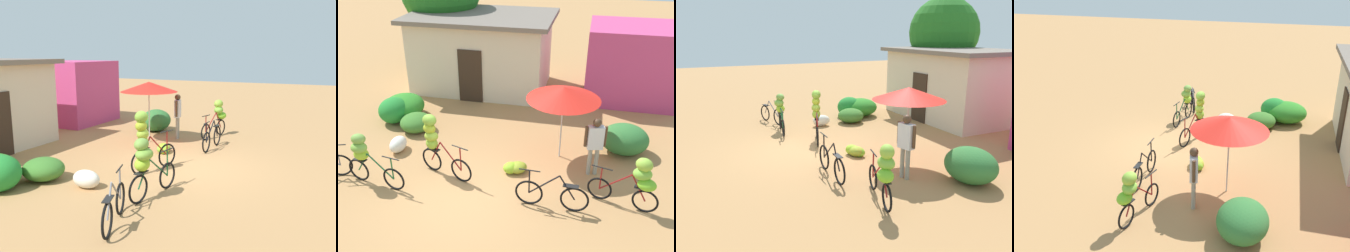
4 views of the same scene
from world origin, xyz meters
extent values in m
plane|color=#B07E4D|center=(0.00, 0.00, 0.00)|extent=(60.00, 60.00, 0.00)
cube|color=beige|center=(-1.50, 7.13, 1.39)|extent=(5.12, 3.28, 2.78)
cube|color=#72665B|center=(-1.50, 7.13, 2.86)|extent=(5.62, 3.78, 0.16)
cube|color=#332319|center=(-1.50, 5.46, 1.00)|extent=(0.90, 0.06, 2.00)
cylinder|color=brown|center=(-3.58, 8.28, 1.31)|extent=(0.38, 0.38, 2.62)
sphere|color=#246D1F|center=(-3.58, 8.28, 3.61)|extent=(3.28, 3.28, 3.28)
ellipsoid|color=#23832F|center=(-3.51, 3.24, 0.43)|extent=(1.01, 1.06, 0.86)
ellipsoid|color=#2F8527|center=(-3.38, 3.71, 0.39)|extent=(1.39, 1.51, 0.78)
ellipsoid|color=#3B7429|center=(-2.51, 2.83, 0.29)|extent=(1.04, 1.06, 0.58)
ellipsoid|color=#327234|center=(3.99, 2.95, 0.44)|extent=(1.38, 1.17, 0.89)
cylinder|color=beige|center=(2.18, 2.30, 1.04)|extent=(0.04, 0.04, 2.09)
cone|color=red|center=(2.18, 2.30, 1.99)|extent=(2.02, 2.02, 0.35)
torus|color=black|center=(-3.38, 0.01, 0.32)|extent=(0.63, 0.26, 0.65)
torus|color=black|center=(-4.31, -0.31, 0.32)|extent=(0.63, 0.26, 0.65)
cylinder|color=slate|center=(-4.15, -0.25, 0.61)|extent=(0.37, 0.16, 0.58)
cylinder|color=slate|center=(-3.68, -0.09, 0.61)|extent=(0.64, 0.25, 0.59)
cylinder|color=black|center=(-3.38, 0.01, 0.94)|extent=(0.48, 0.19, 0.03)
cylinder|color=slate|center=(-3.38, 0.01, 0.63)|extent=(0.04, 0.04, 0.62)
cube|color=black|center=(-4.22, -0.28, 0.68)|extent=(0.39, 0.25, 0.02)
torus|color=black|center=(-1.71, -0.23, 0.32)|extent=(0.63, 0.15, 0.63)
torus|color=black|center=(-2.79, -0.06, 0.32)|extent=(0.63, 0.15, 0.63)
cylinder|color=#19592D|center=(-2.60, -0.09, 0.61)|extent=(0.41, 0.10, 0.60)
cylinder|color=#19592D|center=(-2.06, -0.17, 0.61)|extent=(0.73, 0.15, 0.61)
cylinder|color=black|center=(-1.71, -0.23, 0.94)|extent=(0.50, 0.11, 0.03)
cylinder|color=#19592D|center=(-1.71, -0.23, 0.63)|extent=(0.04, 0.04, 0.62)
cube|color=black|center=(-2.68, -0.08, 0.66)|extent=(0.38, 0.19, 0.02)
ellipsoid|color=#93C12A|center=(-2.62, -0.07, 0.83)|extent=(0.40, 0.32, 0.31)
ellipsoid|color=#75A83B|center=(-2.61, -0.12, 1.05)|extent=(0.49, 0.42, 0.27)
ellipsoid|color=#74A141|center=(-2.62, -0.06, 1.26)|extent=(0.37, 0.30, 0.26)
torus|color=black|center=(-0.17, 0.50, 0.33)|extent=(0.65, 0.26, 0.66)
torus|color=black|center=(-1.12, 0.82, 0.33)|extent=(0.65, 0.26, 0.66)
cylinder|color=maroon|center=(-0.95, 0.76, 0.65)|extent=(0.37, 0.16, 0.66)
cylinder|color=maroon|center=(-0.48, 0.60, 0.65)|extent=(0.65, 0.25, 0.67)
cylinder|color=black|center=(-0.17, 0.50, 1.02)|extent=(0.48, 0.19, 0.03)
cylinder|color=maroon|center=(-0.17, 0.50, 0.68)|extent=(0.04, 0.04, 0.69)
cube|color=black|center=(-1.02, 0.79, 0.69)|extent=(0.39, 0.25, 0.02)
ellipsoid|color=#8AB42F|center=(-1.06, 0.79, 0.86)|extent=(0.44, 0.41, 0.32)
ellipsoid|color=#94B233|center=(-1.05, 0.78, 1.09)|extent=(0.40, 0.33, 0.27)
ellipsoid|color=#99AE27|center=(-1.09, 0.80, 1.31)|extent=(0.39, 0.34, 0.27)
ellipsoid|color=#76A432|center=(-1.07, 0.81, 1.54)|extent=(0.44, 0.39, 0.31)
torus|color=black|center=(1.70, -0.02, 0.34)|extent=(0.68, 0.07, 0.68)
torus|color=black|center=(2.77, -0.04, 0.34)|extent=(0.68, 0.07, 0.68)
cylinder|color=black|center=(2.58, -0.04, 0.64)|extent=(0.41, 0.05, 0.62)
cylinder|color=black|center=(2.04, -0.03, 0.64)|extent=(0.72, 0.05, 0.63)
cylinder|color=black|center=(1.70, -0.02, 0.97)|extent=(0.50, 0.04, 0.03)
cylinder|color=black|center=(1.70, -0.02, 0.66)|extent=(0.04, 0.04, 0.64)
cube|color=black|center=(2.66, -0.04, 0.71)|extent=(0.36, 0.15, 0.02)
torus|color=black|center=(3.33, 0.57, 0.30)|extent=(0.60, 0.19, 0.61)
torus|color=black|center=(4.37, 0.32, 0.30)|extent=(0.60, 0.19, 0.61)
cylinder|color=maroon|center=(4.18, 0.36, 0.61)|extent=(0.40, 0.13, 0.64)
cylinder|color=maroon|center=(3.67, 0.49, 0.61)|extent=(0.71, 0.21, 0.65)
cylinder|color=black|center=(3.33, 0.57, 0.90)|extent=(0.49, 0.15, 0.03)
cylinder|color=maroon|center=(3.33, 0.57, 0.60)|extent=(0.04, 0.04, 0.60)
cube|color=black|center=(4.26, 0.34, 0.64)|extent=(0.38, 0.22, 0.02)
ellipsoid|color=#75C429|center=(4.33, 0.28, 0.78)|extent=(0.48, 0.41, 0.27)
ellipsoid|color=#7BB93A|center=(4.21, 0.37, 1.00)|extent=(0.44, 0.35, 0.28)
ellipsoid|color=#8FBF3C|center=(4.21, 0.38, 1.25)|extent=(0.47, 0.43, 0.31)
ellipsoid|color=#96A92C|center=(1.16, 1.23, 0.15)|extent=(0.65, 0.61, 0.30)
ellipsoid|color=#83BA38|center=(1.04, 1.21, 0.14)|extent=(0.48, 0.42, 0.28)
ellipsoid|color=#7AC028|center=(1.24, 1.28, 0.13)|extent=(0.47, 0.47, 0.27)
ellipsoid|color=#8FC329|center=(1.00, 1.17, 0.15)|extent=(0.55, 0.52, 0.31)
ellipsoid|color=silver|center=(-2.50, 1.52, 0.22)|extent=(0.45, 0.71, 0.44)
cylinder|color=gray|center=(3.04, 1.59, 0.40)|extent=(0.11, 0.11, 0.81)
cylinder|color=gray|center=(3.21, 1.63, 0.40)|extent=(0.11, 0.11, 0.81)
cube|color=silver|center=(3.12, 1.61, 1.12)|extent=(0.44, 0.29, 0.64)
cylinder|color=#4C3321|center=(2.88, 1.55, 1.16)|extent=(0.08, 0.08, 0.57)
cylinder|color=#4C3321|center=(3.37, 1.67, 1.16)|extent=(0.08, 0.08, 0.57)
sphere|color=#4C3321|center=(3.12, 1.61, 1.55)|extent=(0.22, 0.22, 0.22)
camera|label=1|loc=(-9.20, -3.74, 3.17)|focal=39.34mm
camera|label=2|loc=(2.82, -7.23, 5.97)|focal=40.85mm
camera|label=3|loc=(9.81, -3.18, 3.59)|focal=36.58mm
camera|label=4|loc=(11.21, 3.55, 5.75)|focal=41.49mm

